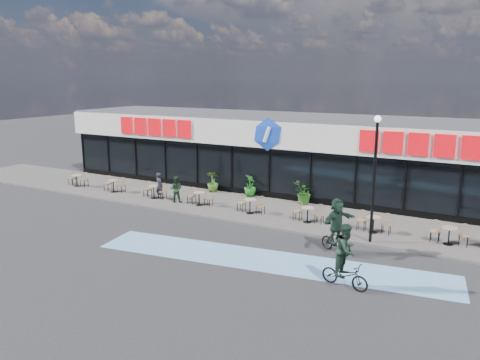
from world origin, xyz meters
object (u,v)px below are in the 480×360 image
object	(u,v)px
lamp_post	(375,169)
potted_plant_right	(304,193)
bistro_set_0	(78,179)
patron_left	(159,186)
potted_plant_mid	(250,186)
cyclist_a	(345,261)
patron_right	(176,189)
cyclist_b	(337,226)
potted_plant_left	(213,182)

from	to	relation	value
lamp_post	potted_plant_right	bearing A→B (deg)	137.76
bistro_set_0	patron_left	world-z (taller)	patron_left
lamp_post	bistro_set_0	distance (m)	19.18
potted_plant_mid	potted_plant_right	xyz separation A→B (m)	(3.39, -0.11, -0.00)
potted_plant_right	cyclist_a	xyz separation A→B (m)	(4.97, -8.91, 0.20)
patron_right	cyclist_a	xyz separation A→B (m)	(11.34, -5.83, 0.08)
cyclist_a	cyclist_b	xyz separation A→B (m)	(-1.25, 2.95, 0.18)
bistro_set_0	potted_plant_right	bearing A→B (deg)	11.60
lamp_post	bistro_set_0	bearing A→B (deg)	175.95
potted_plant_mid	potted_plant_right	distance (m)	3.39
bistro_set_0	patron_left	xyz separation A→B (m)	(6.59, 0.00, 0.31)
potted_plant_left	patron_left	size ratio (longest dim) A/B	0.81
potted_plant_left	potted_plant_right	bearing A→B (deg)	0.07
bistro_set_0	potted_plant_right	xyz separation A→B (m)	(14.25, 2.92, 0.17)
cyclist_b	potted_plant_left	bearing A→B (deg)	148.21
bistro_set_0	potted_plant_left	xyz separation A→B (m)	(8.36, 2.92, 0.16)
lamp_post	patron_left	distance (m)	12.65
potted_plant_left	cyclist_a	distance (m)	14.04
cyclist_a	cyclist_b	distance (m)	3.20
potted_plant_right	patron_right	world-z (taller)	patron_right
bistro_set_0	potted_plant_right	distance (m)	14.54
cyclist_a	cyclist_b	size ratio (longest dim) A/B	0.99
lamp_post	cyclist_b	world-z (taller)	lamp_post
potted_plant_mid	cyclist_a	bearing A→B (deg)	-47.16
cyclist_a	bistro_set_0	bearing A→B (deg)	162.70
potted_plant_left	patron_right	world-z (taller)	patron_right
potted_plant_left	potted_plant_right	xyz separation A→B (m)	(5.88, 0.01, 0.01)
potted_plant_left	cyclist_a	world-z (taller)	cyclist_a
potted_plant_right	cyclist_b	distance (m)	7.04
lamp_post	cyclist_b	distance (m)	2.90
potted_plant_left	potted_plant_right	world-z (taller)	potted_plant_right
potted_plant_left	potted_plant_mid	bearing A→B (deg)	2.62
potted_plant_right	patron_right	distance (m)	7.07
lamp_post	cyclist_b	xyz separation A→B (m)	(-0.97, -1.70, -2.15)
lamp_post	potted_plant_mid	bearing A→B (deg)	151.60
cyclist_b	potted_plant_right	bearing A→B (deg)	122.01
potted_plant_mid	cyclist_b	distance (m)	9.36
potted_plant_mid	potted_plant_right	size ratio (longest dim) A/B	1.00
potted_plant_mid	patron_left	size ratio (longest dim) A/B	0.82
patron_left	cyclist_a	distance (m)	13.98
potted_plant_left	patron_right	bearing A→B (deg)	-98.90
lamp_post	patron_right	size ratio (longest dim) A/B	3.57
potted_plant_right	potted_plant_left	bearing A→B (deg)	-179.93
lamp_post	patron_left	world-z (taller)	lamp_post
lamp_post	patron_left	bearing A→B (deg)	173.80
potted_plant_mid	potted_plant_right	bearing A→B (deg)	-1.80
patron_right	cyclist_a	distance (m)	12.75
lamp_post	patron_right	world-z (taller)	lamp_post
patron_left	potted_plant_mid	bearing A→B (deg)	-124.57
potted_plant_right	cyclist_a	size ratio (longest dim) A/B	0.56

